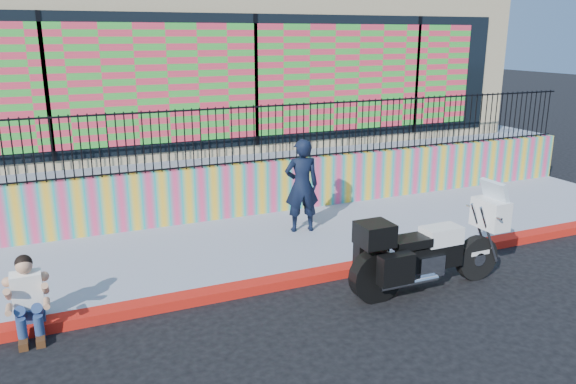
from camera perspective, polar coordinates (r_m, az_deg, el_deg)
ground at (r=9.42m, az=5.84°, el=-8.31°), size 90.00×90.00×0.00m
red_curb at (r=9.39m, az=5.86°, el=-7.89°), size 16.00×0.30×0.15m
sidewalk at (r=10.75m, az=1.56°, el=-4.70°), size 16.00×3.00×0.15m
mural_wall at (r=11.96m, az=-1.66°, el=0.56°), size 16.00×0.20×1.10m
metal_fence at (r=11.71m, az=-1.71°, el=6.00°), size 15.80×0.04×1.20m
elevated_platform at (r=16.70m, az=-8.22°, el=4.50°), size 16.00×10.00×1.25m
storefront_building at (r=16.19m, az=-8.38°, el=13.50°), size 14.00×8.06×4.00m
police_motorcycle at (r=8.83m, az=13.93°, el=-5.60°), size 2.61×0.86×1.63m
police_officer at (r=10.68m, az=1.40°, el=0.66°), size 0.73×0.56×1.80m
seated_man at (r=8.12m, az=-24.86°, el=-10.37°), size 0.54×0.71×1.06m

